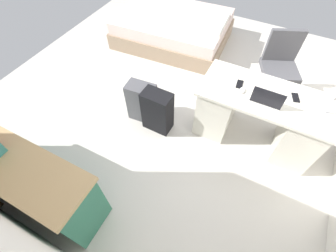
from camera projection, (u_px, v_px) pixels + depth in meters
name	position (u px, v px, depth m)	size (l,w,h in m)	color
ground_plane	(182.00, 105.00, 3.43)	(5.62, 5.62, 0.00)	beige
desk	(258.00, 117.00, 2.78)	(1.44, 0.67, 0.75)	silver
office_chair	(277.00, 70.00, 3.26)	(0.61, 0.61, 0.94)	black
credenza	(19.00, 175.00, 2.34)	(1.80, 0.48, 0.77)	#2D7056
bed	(174.00, 29.00, 4.22)	(1.99, 1.53, 0.58)	gray
suitcase_black	(157.00, 111.00, 2.96)	(0.36, 0.22, 0.60)	black
suitcase_spare_grey	(142.00, 102.00, 3.08)	(0.36, 0.22, 0.56)	#4C4C51
laptop	(267.00, 99.00, 2.40)	(0.31, 0.22, 0.21)	silver
computer_mouse	(242.00, 90.00, 2.52)	(0.06, 0.10, 0.03)	white
cell_phone_near_laptop	(296.00, 98.00, 2.47)	(0.07, 0.14, 0.01)	black
cell_phone_by_mouse	(240.00, 84.00, 2.59)	(0.07, 0.14, 0.01)	black
desk_lamp	(334.00, 94.00, 2.15)	(0.16, 0.11, 0.34)	silver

